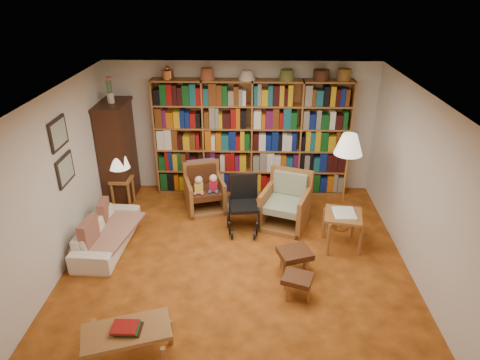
{
  "coord_description": "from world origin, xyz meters",
  "views": [
    {
      "loc": [
        0.18,
        -5.22,
        3.89
      ],
      "look_at": [
        0.03,
        0.6,
        1.07
      ],
      "focal_mm": 32.0,
      "sensor_mm": 36.0,
      "label": 1
    }
  ],
  "objects_px": {
    "armchair_sage": "(285,204)",
    "coffee_table": "(127,333)",
    "sofa": "(107,233)",
    "footstool_b": "(298,280)",
    "armchair_leather": "(205,190)",
    "footstool_a": "(295,255)",
    "side_table_lamp": "(122,186)",
    "wheelchair": "(244,205)",
    "floor_lamp": "(348,148)",
    "side_table_papers": "(343,219)"
  },
  "relations": [
    {
      "from": "side_table_papers",
      "to": "sofa",
      "type": "bearing_deg",
      "value": -178.85
    },
    {
      "from": "footstool_a",
      "to": "armchair_leather",
      "type": "bearing_deg",
      "value": 127.61
    },
    {
      "from": "sofa",
      "to": "footstool_b",
      "type": "xyz_separation_m",
      "value": [
        2.87,
        -1.09,
        0.03
      ]
    },
    {
      "from": "side_table_papers",
      "to": "armchair_leather",
      "type": "bearing_deg",
      "value": 151.43
    },
    {
      "from": "sofa",
      "to": "side_table_lamp",
      "type": "relative_size",
      "value": 2.85
    },
    {
      "from": "side_table_lamp",
      "to": "armchair_sage",
      "type": "height_order",
      "value": "armchair_sage"
    },
    {
      "from": "footstool_a",
      "to": "wheelchair",
      "type": "bearing_deg",
      "value": 121.56
    },
    {
      "from": "side_table_lamp",
      "to": "armchair_sage",
      "type": "relative_size",
      "value": 0.55
    },
    {
      "from": "wheelchair",
      "to": "coffee_table",
      "type": "bearing_deg",
      "value": -113.91
    },
    {
      "from": "armchair_leather",
      "to": "coffee_table",
      "type": "relative_size",
      "value": 0.82
    },
    {
      "from": "side_table_lamp",
      "to": "footstool_b",
      "type": "relative_size",
      "value": 1.18
    },
    {
      "from": "armchair_leather",
      "to": "coffee_table",
      "type": "bearing_deg",
      "value": -98.56
    },
    {
      "from": "sofa",
      "to": "floor_lamp",
      "type": "height_order",
      "value": "floor_lamp"
    },
    {
      "from": "armchair_sage",
      "to": "coffee_table",
      "type": "relative_size",
      "value": 0.94
    },
    {
      "from": "armchair_sage",
      "to": "floor_lamp",
      "type": "xyz_separation_m",
      "value": [
        0.93,
        -0.16,
        1.09
      ]
    },
    {
      "from": "wheelchair",
      "to": "footstool_a",
      "type": "distance_m",
      "value": 1.43
    },
    {
      "from": "side_table_lamp",
      "to": "armchair_leather",
      "type": "xyz_separation_m",
      "value": [
        1.52,
        -0.0,
        -0.05
      ]
    },
    {
      "from": "side_table_lamp",
      "to": "floor_lamp",
      "type": "height_order",
      "value": "floor_lamp"
    },
    {
      "from": "side_table_papers",
      "to": "footstool_b",
      "type": "distance_m",
      "value": 1.43
    },
    {
      "from": "sofa",
      "to": "armchair_leather",
      "type": "xyz_separation_m",
      "value": [
        1.42,
        1.29,
        0.12
      ]
    },
    {
      "from": "wheelchair",
      "to": "footstool_a",
      "type": "relative_size",
      "value": 1.71
    },
    {
      "from": "floor_lamp",
      "to": "footstool_a",
      "type": "height_order",
      "value": "floor_lamp"
    },
    {
      "from": "wheelchair",
      "to": "footstool_a",
      "type": "xyz_separation_m",
      "value": [
        0.75,
        -1.22,
        -0.11
      ]
    },
    {
      "from": "sofa",
      "to": "footstool_a",
      "type": "xyz_separation_m",
      "value": [
        2.88,
        -0.6,
        0.08
      ]
    },
    {
      "from": "armchair_sage",
      "to": "coffee_table",
      "type": "xyz_separation_m",
      "value": [
        -1.92,
        -2.94,
        -0.01
      ]
    },
    {
      "from": "side_table_lamp",
      "to": "wheelchair",
      "type": "relative_size",
      "value": 0.59
    },
    {
      "from": "armchair_leather",
      "to": "coffee_table",
      "type": "height_order",
      "value": "armchair_leather"
    },
    {
      "from": "sofa",
      "to": "coffee_table",
      "type": "relative_size",
      "value": 1.49
    },
    {
      "from": "side_table_lamp",
      "to": "wheelchair",
      "type": "height_order",
      "value": "wheelchair"
    },
    {
      "from": "footstool_b",
      "to": "footstool_a",
      "type": "bearing_deg",
      "value": 89.45
    },
    {
      "from": "armchair_leather",
      "to": "coffee_table",
      "type": "xyz_separation_m",
      "value": [
        -0.52,
        -3.44,
        -0.01
      ]
    },
    {
      "from": "footstool_b",
      "to": "wheelchair",
      "type": "bearing_deg",
      "value": 113.47
    },
    {
      "from": "wheelchair",
      "to": "floor_lamp",
      "type": "bearing_deg",
      "value": 0.39
    },
    {
      "from": "side_table_papers",
      "to": "footstool_b",
      "type": "bearing_deg",
      "value": -124.11
    },
    {
      "from": "side_table_papers",
      "to": "floor_lamp",
      "type": "bearing_deg",
      "value": 80.74
    },
    {
      "from": "side_table_lamp",
      "to": "footstool_a",
      "type": "bearing_deg",
      "value": -32.5
    },
    {
      "from": "sofa",
      "to": "footstool_a",
      "type": "bearing_deg",
      "value": -98.93
    },
    {
      "from": "sofa",
      "to": "footstool_b",
      "type": "distance_m",
      "value": 3.07
    },
    {
      "from": "side_table_papers",
      "to": "footstool_b",
      "type": "height_order",
      "value": "side_table_papers"
    },
    {
      "from": "side_table_papers",
      "to": "coffee_table",
      "type": "bearing_deg",
      "value": -141.15
    },
    {
      "from": "armchair_leather",
      "to": "footstool_a",
      "type": "bearing_deg",
      "value": -52.39
    },
    {
      "from": "wheelchair",
      "to": "floor_lamp",
      "type": "height_order",
      "value": "floor_lamp"
    },
    {
      "from": "armchair_leather",
      "to": "footstool_b",
      "type": "xyz_separation_m",
      "value": [
        1.45,
        -2.38,
        -0.08
      ]
    },
    {
      "from": "sofa",
      "to": "footstool_b",
      "type": "bearing_deg",
      "value": -108.01
    },
    {
      "from": "armchair_sage",
      "to": "floor_lamp",
      "type": "height_order",
      "value": "floor_lamp"
    },
    {
      "from": "wheelchair",
      "to": "footstool_b",
      "type": "distance_m",
      "value": 1.87
    },
    {
      "from": "footstool_a",
      "to": "coffee_table",
      "type": "bearing_deg",
      "value": -141.85
    },
    {
      "from": "side_table_lamp",
      "to": "side_table_papers",
      "type": "relative_size",
      "value": 0.85
    },
    {
      "from": "floor_lamp",
      "to": "footstool_b",
      "type": "bearing_deg",
      "value": -117.06
    },
    {
      "from": "armchair_sage",
      "to": "coffee_table",
      "type": "bearing_deg",
      "value": -123.19
    }
  ]
}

